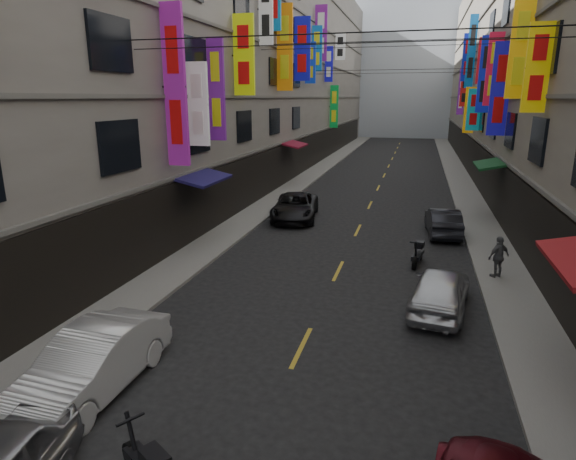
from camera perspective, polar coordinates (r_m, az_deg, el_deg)
The scene contains 14 objects.
sidewalk_left at distance 36.69m, azimuth 1.23°, elevation 5.55°, with size 2.00×90.00×0.12m, color slate.
sidewalk_right at distance 35.83m, azimuth 20.27°, elevation 4.35°, with size 2.00×90.00×0.12m, color slate.
building_row_left at distance 38.15m, azimuth -8.01°, elevation 20.00°, with size 10.14×90.00×19.00m.
haze_block at distance 85.27m, azimuth 13.96°, elevation 18.13°, with size 18.00×8.00×22.00m, color #B0B8C4.
shop_signage at distance 27.65m, azimuth 9.63°, elevation 21.16°, with size 14.00×55.00×12.67m.
street_awnings at distance 19.78m, azimuth 3.54°, elevation 5.62°, with size 13.99×35.20×0.41m.
overhead_cables at distance 23.38m, azimuth 9.16°, elevation 21.24°, with size 14.00×38.04×1.24m.
lane_markings at distance 32.84m, azimuth 10.21°, elevation 4.03°, with size 0.12×80.20×0.01m.
scooter_far_right at distance 19.59m, azimuth 15.15°, elevation -2.71°, with size 0.60×1.80×1.14m.
car_left_mid at distance 11.81m, azimuth -22.17°, elevation -14.37°, with size 1.52×4.36×1.44m, color silver.
car_left_far at distance 25.95m, azimuth 0.86°, elevation 2.79°, with size 2.25×4.89×1.36m, color black.
car_right_mid at distance 15.57m, azimuth 17.60°, elevation -6.73°, with size 1.61×4.01×1.37m, color silver.
car_right_far at distance 24.09m, azimuth 17.89°, elevation 0.96°, with size 1.38×3.95×1.30m, color #222329.
pedestrian_rfar at distance 18.74m, azimuth 23.70°, elevation -2.92°, with size 0.89×0.51×1.52m, color #5D5E60.
Camera 1 is at (2.61, 6.89, 6.36)m, focal length 30.00 mm.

